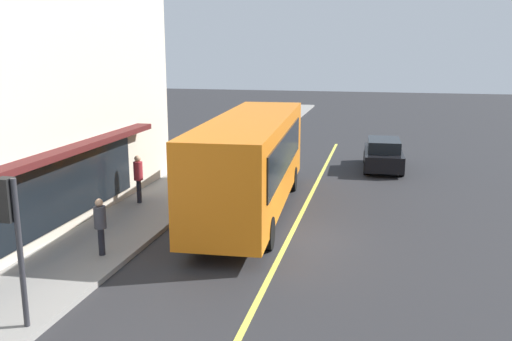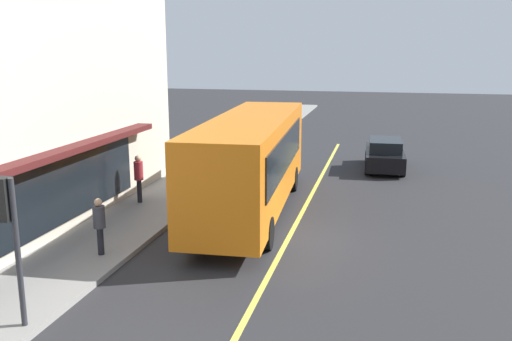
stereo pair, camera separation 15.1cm
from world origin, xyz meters
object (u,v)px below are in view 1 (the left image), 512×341
(traffic_light, at_px, (10,217))
(car_black, at_px, (383,154))
(pedestrian_mid_block, at_px, (100,222))
(bus, at_px, (252,159))
(pedestrian_waiting, at_px, (138,174))

(traffic_light, relative_size, car_black, 0.73)
(car_black, distance_m, pedestrian_mid_block, 15.95)
(traffic_light, height_order, pedestrian_mid_block, traffic_light)
(pedestrian_mid_block, bearing_deg, bus, -29.94)
(car_black, bearing_deg, traffic_light, 157.73)
(car_black, height_order, pedestrian_mid_block, pedestrian_mid_block)
(pedestrian_mid_block, xyz_separation_m, pedestrian_waiting, (5.25, 1.25, 0.12))
(pedestrian_mid_block, height_order, pedestrian_waiting, pedestrian_waiting)
(car_black, relative_size, pedestrian_mid_block, 2.65)
(traffic_light, xyz_separation_m, pedestrian_waiting, (9.35, 1.55, -1.28))
(bus, distance_m, traffic_light, 9.87)
(traffic_light, bearing_deg, pedestrian_mid_block, 4.12)
(bus, bearing_deg, pedestrian_mid_block, 150.06)
(car_black, bearing_deg, bus, 151.84)
(bus, relative_size, pedestrian_mid_block, 6.84)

